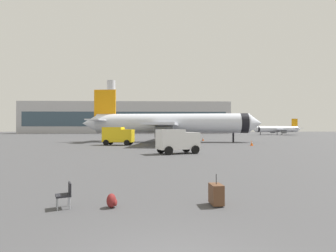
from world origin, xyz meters
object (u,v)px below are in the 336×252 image
(gate_chair, at_px, (66,193))
(airplane_taxiing, at_px, (277,129))
(traveller_backpack, at_px, (112,201))
(service_truck, at_px, (118,135))
(safety_cone_mid, at_px, (203,139))
(cargo_van, at_px, (177,140))
(safety_cone_near, at_px, (252,143))
(airplane_at_gate, at_px, (171,123))
(rolling_suitcase, at_px, (216,194))

(gate_chair, bearing_deg, airplane_taxiing, 62.26)
(airplane_taxiing, height_order, traveller_backpack, airplane_taxiing)
(service_truck, xyz_separation_m, safety_cone_mid, (16.05, 13.82, -1.23))
(cargo_van, xyz_separation_m, traveller_backpack, (-3.55, -19.10, -1.22))
(safety_cone_near, height_order, safety_cone_mid, safety_cone_near)
(airplane_at_gate, height_order, service_truck, airplane_at_gate)
(airplane_at_gate, distance_m, traveller_backpack, 43.45)
(airplane_taxiing, xyz_separation_m, service_truck, (-54.78, -63.85, -0.72))
(airplane_at_gate, relative_size, airplane_taxiing, 1.58)
(airplane_at_gate, bearing_deg, rolling_suitcase, -90.22)
(safety_cone_mid, height_order, traveller_backpack, safety_cone_mid)
(service_truck, relative_size, rolling_suitcase, 4.59)
(safety_cone_mid, bearing_deg, traveller_backpack, -103.03)
(rolling_suitcase, bearing_deg, cargo_van, 90.30)
(safety_cone_mid, distance_m, traveller_backpack, 48.79)
(safety_cone_near, distance_m, traveller_backpack, 35.44)
(service_truck, height_order, gate_chair, service_truck)
(service_truck, bearing_deg, safety_cone_mid, 40.74)
(safety_cone_mid, xyz_separation_m, rolling_suitcase, (-7.35, -47.36, 0.01))
(safety_cone_near, relative_size, traveller_backpack, 1.75)
(airplane_taxiing, distance_m, traveller_backpack, 109.53)
(gate_chair, bearing_deg, service_truck, 95.89)
(safety_cone_near, bearing_deg, rolling_suitcase, -111.44)
(cargo_van, bearing_deg, gate_chair, -105.00)
(service_truck, distance_m, safety_cone_near, 21.18)
(safety_cone_mid, bearing_deg, rolling_suitcase, -98.82)
(service_truck, bearing_deg, rolling_suitcase, -75.47)
(airplane_at_gate, xyz_separation_m, airplane_taxiing, (45.92, 54.41, -1.33))
(airplane_at_gate, relative_size, rolling_suitcase, 32.52)
(rolling_suitcase, bearing_deg, safety_cone_mid, 81.18)
(airplane_taxiing, height_order, gate_chair, airplane_taxiing)
(service_truck, relative_size, safety_cone_near, 6.02)
(cargo_van, distance_m, safety_cone_mid, 29.41)
(airplane_taxiing, distance_m, gate_chair, 110.25)
(safety_cone_mid, xyz_separation_m, gate_chair, (-12.57, -47.54, 0.12))
(safety_cone_near, bearing_deg, traveller_backpack, -116.84)
(rolling_suitcase, xyz_separation_m, traveller_backpack, (-3.65, -0.17, -0.16))
(rolling_suitcase, bearing_deg, service_truck, 104.53)
(safety_cone_mid, relative_size, gate_chair, 0.89)
(traveller_backpack, bearing_deg, service_truck, 98.51)
(airplane_at_gate, bearing_deg, gate_chair, -97.11)
(safety_cone_mid, height_order, rolling_suitcase, rolling_suitcase)
(service_truck, height_order, safety_cone_mid, service_truck)
(airplane_at_gate, relative_size, safety_cone_near, 42.64)
(cargo_van, height_order, traveller_backpack, cargo_van)
(airplane_taxiing, relative_size, traveller_backpack, 47.08)
(safety_cone_mid, distance_m, rolling_suitcase, 47.93)
(cargo_van, distance_m, traveller_backpack, 19.47)
(airplane_at_gate, bearing_deg, safety_cone_mid, 31.42)
(airplane_at_gate, xyz_separation_m, cargo_van, (-0.26, -24.04, -2.21))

